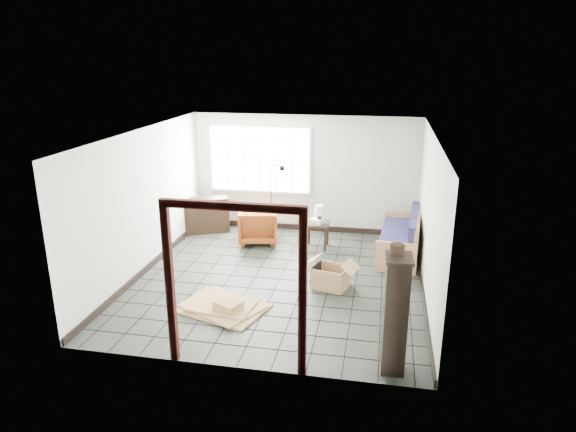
% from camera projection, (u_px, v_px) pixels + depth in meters
% --- Properties ---
extents(ground, '(5.50, 5.50, 0.00)m').
position_uv_depth(ground, '(280.00, 279.00, 9.17)').
color(ground, black).
rests_on(ground, ground).
extents(room_shell, '(5.02, 5.52, 2.61)m').
position_uv_depth(room_shell, '(279.00, 188.00, 8.69)').
color(room_shell, '#B7BEB6').
rests_on(room_shell, ground).
extents(window_panel, '(2.32, 0.08, 1.52)m').
position_uv_depth(window_panel, '(260.00, 159.00, 11.39)').
color(window_panel, silver).
rests_on(window_panel, ground).
extents(doorway_trim, '(1.80, 0.08, 2.20)m').
position_uv_depth(doorway_trim, '(234.00, 267.00, 6.22)').
color(doorway_trim, '#360F0C').
rests_on(doorway_trim, ground).
extents(futon_sofa, '(0.90, 2.03, 0.88)m').
position_uv_depth(futon_sofa, '(402.00, 240.00, 10.19)').
color(futon_sofa, '#9E7147').
rests_on(futon_sofa, ground).
extents(armchair, '(0.92, 0.88, 0.81)m').
position_uv_depth(armchair, '(258.00, 224.00, 10.87)').
color(armchair, brown).
rests_on(armchair, ground).
extents(side_table, '(0.49, 0.49, 0.54)m').
position_uv_depth(side_table, '(317.00, 227.00, 10.56)').
color(side_table, black).
rests_on(side_table, ground).
extents(table_lamp, '(0.32, 0.32, 0.38)m').
position_uv_depth(table_lamp, '(320.00, 211.00, 10.41)').
color(table_lamp, black).
rests_on(table_lamp, side_table).
extents(projector, '(0.32, 0.29, 0.09)m').
position_uv_depth(projector, '(317.00, 221.00, 10.47)').
color(projector, silver).
rests_on(projector, side_table).
extents(floor_lamp, '(0.50, 0.32, 1.63)m').
position_uv_depth(floor_lamp, '(276.00, 196.00, 11.25)').
color(floor_lamp, black).
rests_on(floor_lamp, ground).
extents(console_shelf, '(1.08, 0.78, 0.79)m').
position_uv_depth(console_shelf, '(206.00, 215.00, 11.50)').
color(console_shelf, black).
rests_on(console_shelf, ground).
extents(tall_shelf, '(0.34, 0.43, 1.55)m').
position_uv_depth(tall_shelf, '(395.00, 314.00, 6.33)').
color(tall_shelf, black).
rests_on(tall_shelf, ground).
extents(pot, '(0.21, 0.21, 0.13)m').
position_uv_depth(pot, '(397.00, 250.00, 6.14)').
color(pot, black).
rests_on(pot, tall_shelf).
extents(open_box, '(0.99, 0.67, 0.51)m').
position_uv_depth(open_box, '(331.00, 277.00, 8.81)').
color(open_box, '#9A7F4A').
rests_on(open_box, ground).
extents(cardboard_pile, '(1.55, 1.31, 0.19)m').
position_uv_depth(cardboard_pile, '(223.00, 306.00, 8.08)').
color(cardboard_pile, '#9A7F4A').
rests_on(cardboard_pile, ground).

